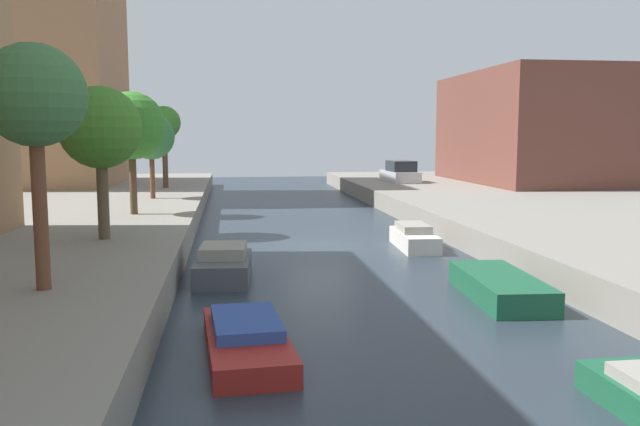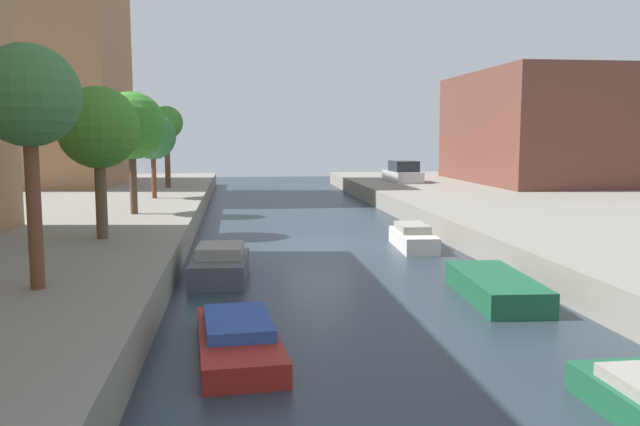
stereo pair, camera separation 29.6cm
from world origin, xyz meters
TOP-DOWN VIEW (x-y plane):
  - ground_plane at (0.00, 0.00)m, footprint 84.00×84.00m
  - apartment_tower_far at (-16.00, 20.97)m, footprint 10.00×11.76m
  - low_block_right at (18.00, 18.36)m, footprint 10.00×15.18m
  - street_tree_1 at (-7.50, -10.75)m, footprint 2.16×2.16m
  - street_tree_2 at (-7.50, -3.83)m, footprint 2.59×2.59m
  - street_tree_3 at (-7.50, 2.76)m, footprint 2.80×2.80m
  - street_tree_4 at (-7.50, 9.61)m, footprint 2.41×2.41m
  - street_tree_5 at (-7.50, 16.63)m, footprint 2.04×2.04m
  - parked_car at (8.38, 19.49)m, footprint 2.00×4.30m
  - moored_boat_left_1 at (-3.22, -12.62)m, footprint 1.81×4.16m
  - moored_boat_left_2 at (-3.73, -5.85)m, footprint 1.77×3.25m
  - moored_boat_right_1 at (3.53, -9.13)m, footprint 1.88×4.26m
  - moored_boat_right_2 at (3.42, -1.33)m, footprint 1.42×3.57m

SIDE VIEW (x-z plane):
  - ground_plane at x=0.00m, z-range 0.00..0.00m
  - moored_boat_left_1 at x=-3.22m, z-range -0.05..0.64m
  - moored_boat_right_1 at x=3.53m, z-range 0.00..0.63m
  - moored_boat_right_2 at x=3.42m, z-range -0.06..0.86m
  - moored_boat_left_2 at x=-3.73m, z-range -0.07..0.95m
  - parked_car at x=8.38m, z-range 0.87..2.37m
  - street_tree_4 at x=-7.50m, z-range 1.99..6.42m
  - street_tree_2 at x=-7.50m, z-range 2.08..6.91m
  - street_tree_3 at x=-7.50m, z-range 2.11..7.20m
  - low_block_right at x=18.00m, z-range 1.00..8.58m
  - street_tree_5 at x=-7.50m, z-range 2.42..7.50m
  - street_tree_1 at x=-7.50m, z-range 2.45..7.66m
  - apartment_tower_far at x=-16.00m, z-range 1.00..20.48m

